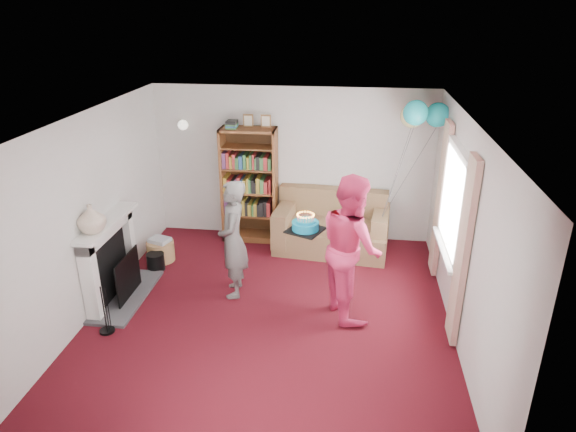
# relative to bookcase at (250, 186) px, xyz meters

# --- Properties ---
(ground) EXTENTS (5.00, 5.00, 0.00)m
(ground) POSITION_rel_bookcase_xyz_m (0.68, -2.30, -0.92)
(ground) COLOR #37080D
(ground) RESTS_ON ground
(wall_back) EXTENTS (4.50, 0.02, 2.50)m
(wall_back) POSITION_rel_bookcase_xyz_m (0.68, 0.21, 0.33)
(wall_back) COLOR silver
(wall_back) RESTS_ON ground
(wall_left) EXTENTS (0.02, 5.00, 2.50)m
(wall_left) POSITION_rel_bookcase_xyz_m (-1.58, -2.30, 0.33)
(wall_left) COLOR silver
(wall_left) RESTS_ON ground
(wall_right) EXTENTS (0.02, 5.00, 2.50)m
(wall_right) POSITION_rel_bookcase_xyz_m (2.94, -2.30, 0.33)
(wall_right) COLOR silver
(wall_right) RESTS_ON ground
(ceiling) EXTENTS (4.50, 5.00, 0.01)m
(ceiling) POSITION_rel_bookcase_xyz_m (0.68, -2.30, 1.58)
(ceiling) COLOR white
(ceiling) RESTS_ON wall_back
(fireplace) EXTENTS (0.55, 1.80, 1.12)m
(fireplace) POSITION_rel_bookcase_xyz_m (-1.41, -2.11, -0.41)
(fireplace) COLOR #3F3F42
(fireplace) RESTS_ON ground
(window_bay) EXTENTS (0.14, 2.02, 2.20)m
(window_bay) POSITION_rel_bookcase_xyz_m (2.89, -1.70, 0.28)
(window_bay) COLOR white
(window_bay) RESTS_ON ground
(wall_sconce) EXTENTS (0.16, 0.23, 0.16)m
(wall_sconce) POSITION_rel_bookcase_xyz_m (-1.07, 0.06, 0.96)
(wall_sconce) COLOR gold
(wall_sconce) RESTS_ON ground
(bookcase) EXTENTS (0.89, 0.42, 2.09)m
(bookcase) POSITION_rel_bookcase_xyz_m (0.00, 0.00, 0.00)
(bookcase) COLOR #472B14
(bookcase) RESTS_ON ground
(sofa) EXTENTS (1.75, 0.93, 0.93)m
(sofa) POSITION_rel_bookcase_xyz_m (1.37, -0.23, -0.58)
(sofa) COLOR brown
(sofa) RESTS_ON ground
(wicker_basket) EXTENTS (0.42, 0.42, 0.37)m
(wicker_basket) POSITION_rel_bookcase_xyz_m (-1.22, -1.00, -0.75)
(wicker_basket) COLOR olive
(wicker_basket) RESTS_ON ground
(person_striped) EXTENTS (0.48, 0.65, 1.61)m
(person_striped) POSITION_rel_bookcase_xyz_m (0.12, -1.79, -0.12)
(person_striped) COLOR black
(person_striped) RESTS_ON ground
(person_magenta) EXTENTS (0.99, 1.09, 1.85)m
(person_magenta) POSITION_rel_bookcase_xyz_m (1.67, -2.05, 0.00)
(person_magenta) COLOR #D22A58
(person_magenta) RESTS_ON ground
(birthday_cake) EXTENTS (0.40, 0.40, 0.22)m
(birthday_cake) POSITION_rel_bookcase_xyz_m (1.10, -2.01, 0.23)
(birthday_cake) COLOR black
(birthday_cake) RESTS_ON ground
(balloons) EXTENTS (0.86, 0.73, 1.78)m
(balloons) POSITION_rel_bookcase_xyz_m (2.58, -0.33, 1.30)
(balloons) COLOR #3F3F3F
(balloons) RESTS_ON ground
(mantel_vase) EXTENTS (0.38, 0.38, 0.36)m
(mantel_vase) POSITION_rel_bookcase_xyz_m (-1.44, -2.45, 0.38)
(mantel_vase) COLOR beige
(mantel_vase) RESTS_ON fireplace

